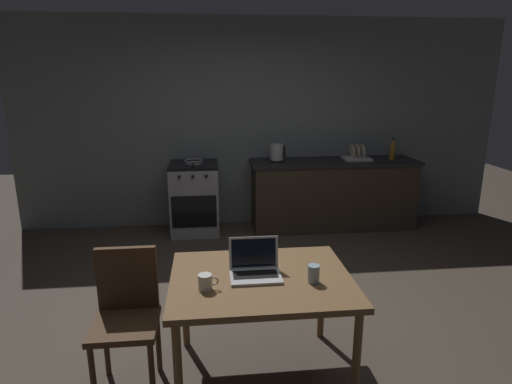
{
  "coord_description": "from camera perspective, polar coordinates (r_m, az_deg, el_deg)",
  "views": [
    {
      "loc": [
        -0.42,
        -3.18,
        1.94
      ],
      "look_at": [
        0.02,
        0.77,
        0.88
      ],
      "focal_mm": 30.24,
      "sensor_mm": 36.0,
      "label": 1
    }
  ],
  "objects": [
    {
      "name": "electric_kettle",
      "position": [
        5.5,
        2.76,
        5.19
      ],
      "size": [
        0.2,
        0.18,
        0.23
      ],
      "color": "black",
      "rests_on": "kitchen_counter"
    },
    {
      "name": "chair",
      "position": [
        2.92,
        -16.77,
        -14.72
      ],
      "size": [
        0.4,
        0.4,
        0.91
      ],
      "rotation": [
        0.0,
        0.0,
        0.21
      ],
      "color": "#4C331E",
      "rests_on": "ground_plane"
    },
    {
      "name": "back_wall",
      "position": [
        5.78,
        0.89,
        9.01
      ],
      "size": [
        6.4,
        0.1,
        2.69
      ],
      "primitive_type": "cube",
      "color": "slate",
      "rests_on": "ground_plane"
    },
    {
      "name": "coffee_mug",
      "position": [
        2.62,
        -6.7,
        -11.75
      ],
      "size": [
        0.12,
        0.08,
        0.1
      ],
      "color": "silver",
      "rests_on": "dining_table"
    },
    {
      "name": "dish_rack",
      "position": [
        5.77,
        13.21,
        4.63
      ],
      "size": [
        0.34,
        0.26,
        0.21
      ],
      "color": "silver",
      "rests_on": "kitchen_counter"
    },
    {
      "name": "ground_plane",
      "position": [
        3.75,
        1.05,
        -16.27
      ],
      "size": [
        12.0,
        12.0,
        0.0
      ],
      "primitive_type": "plane",
      "color": "#473D33"
    },
    {
      "name": "laptop",
      "position": [
        2.77,
        -0.14,
        -10.11
      ],
      "size": [
        0.32,
        0.25,
        0.23
      ],
      "rotation": [
        0.0,
        0.0,
        0.24
      ],
      "color": "silver",
      "rests_on": "dining_table"
    },
    {
      "name": "kitchen_counter",
      "position": [
        5.78,
        10.08,
        -0.22
      ],
      "size": [
        2.16,
        0.64,
        0.9
      ],
      "color": "#382D23",
      "rests_on": "ground_plane"
    },
    {
      "name": "bottle",
      "position": [
        5.88,
        17.61,
        5.37
      ],
      "size": [
        0.07,
        0.07,
        0.28
      ],
      "color": "#8C601E",
      "rests_on": "kitchen_counter"
    },
    {
      "name": "drinking_glass",
      "position": [
        2.71,
        7.63,
        -10.68
      ],
      "size": [
        0.07,
        0.07,
        0.11
      ],
      "color": "#99B7C6",
      "rests_on": "dining_table"
    },
    {
      "name": "frying_pan",
      "position": [
        5.42,
        -8.25,
        3.99
      ],
      "size": [
        0.23,
        0.4,
        0.05
      ],
      "color": "gray",
      "rests_on": "stove_oven"
    },
    {
      "name": "stove_oven",
      "position": [
        5.56,
        -8.12,
        -0.78
      ],
      "size": [
        0.6,
        0.62,
        0.9
      ],
      "color": "gray",
      "rests_on": "ground_plane"
    },
    {
      "name": "dining_table",
      "position": [
        2.81,
        0.67,
        -12.45
      ],
      "size": [
        1.14,
        0.91,
        0.72
      ],
      "color": "brown",
      "rests_on": "ground_plane"
    }
  ]
}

